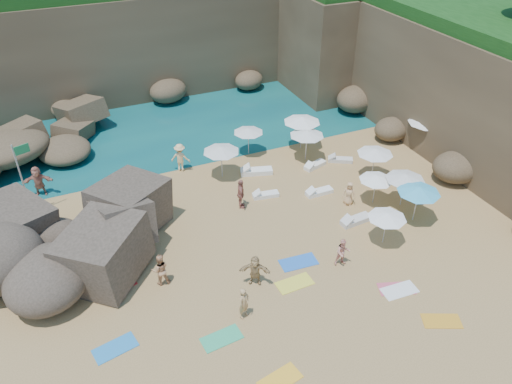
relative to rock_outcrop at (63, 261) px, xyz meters
name	(u,v)px	position (x,y,z in m)	size (l,w,h in m)	color
ground	(243,266)	(8.08, -3.99, 0.00)	(120.00, 120.00, 0.00)	tan
seawater	(122,67)	(8.08, 26.01, 0.00)	(120.00, 120.00, 0.00)	#0C4751
cliff_back	(150,37)	(10.08, 21.01, 4.00)	(44.00, 8.00, 8.00)	brown
cliff_right	(451,76)	(27.08, 4.01, 4.00)	(8.00, 30.00, 8.00)	brown
cliff_corner	(336,32)	(25.08, 16.01, 4.00)	(10.00, 12.00, 8.00)	brown
rock_outcrop	(63,261)	(0.00, 0.00, 0.00)	(8.05, 6.04, 3.22)	brown
flag_pole	(22,171)	(-0.97, 4.82, 2.79)	(0.84, 0.30, 4.38)	silver
parasol_0	(221,149)	(10.03, 4.15, 1.95)	(2.25, 2.25, 2.13)	silver
parasol_1	(302,119)	(16.24, 5.42, 2.15)	(2.48, 2.48, 2.34)	silver
parasol_2	(248,130)	(12.68, 6.17, 1.73)	(1.99, 1.99, 1.88)	silver
parasol_4	(427,120)	(23.74, 1.94, 2.15)	(2.48, 2.48, 2.35)	silver
parasol_5	(307,133)	(15.81, 3.93, 1.94)	(2.23, 2.23, 2.11)	silver
parasol_7	(375,151)	(18.48, 0.23, 1.90)	(2.19, 2.19, 2.07)	silver
parasol_8	(406,177)	(18.33, -2.84, 1.92)	(2.21, 2.21, 2.09)	silver
parasol_9	(377,178)	(17.03, -2.00, 1.70)	(1.96, 1.96, 1.85)	silver
parasol_10	(419,190)	(18.09, -4.29, 2.00)	(2.31, 2.31, 2.18)	silver
parasol_11	(387,216)	(15.44, -5.19, 1.72)	(1.98, 1.98, 1.87)	silver
lounger_0	(319,192)	(14.62, 0.01, 0.13)	(1.65, 0.55, 0.26)	white
lounger_1	(257,171)	(12.13, 3.60, 0.16)	(1.99, 0.66, 0.31)	white
lounger_2	(315,165)	(15.91, 2.81, 0.12)	(1.59, 0.53, 0.25)	white
lounger_3	(266,195)	(11.59, 1.03, 0.12)	(1.54, 0.51, 0.24)	white
lounger_4	(340,160)	(17.77, 2.75, 0.12)	(1.60, 0.53, 0.25)	silver
lounger_5	(356,220)	(15.08, -3.20, 0.14)	(1.78, 0.59, 0.28)	silver
towel_0	(115,348)	(1.40, -6.39, 0.02)	(1.76, 0.88, 0.03)	#2581C7
towel_2	(280,380)	(6.93, -10.45, 0.01)	(1.68, 0.84, 0.03)	yellow
towel_3	(222,338)	(5.56, -7.68, 0.02)	(1.70, 0.85, 0.03)	#32AF74
towel_7	(115,287)	(2.05, -2.88, 0.02)	(1.86, 0.93, 0.03)	red
towel_8	(298,262)	(10.69, -4.82, 0.02)	(1.85, 0.92, 0.03)	blue
towel_9	(396,289)	(14.02, -8.26, 0.01)	(1.67, 0.83, 0.03)	#D75369
towel_10	(442,321)	(14.61, -10.65, 0.01)	(1.65, 0.83, 0.03)	orange
towel_11	(117,256)	(2.53, -0.76, 0.02)	(1.78, 0.89, 0.03)	#34B77A
towel_12	(295,283)	(9.83, -6.05, 0.02)	(1.74, 0.87, 0.03)	yellow
towel_13	(399,290)	(14.07, -8.42, 0.01)	(1.68, 0.84, 0.03)	white
person_stand_1	(160,270)	(4.14, -3.49, 0.84)	(0.82, 0.64, 1.68)	tan
person_stand_2	(180,158)	(7.90, 5.88, 0.94)	(1.21, 0.50, 1.88)	#F7CF8C
person_stand_3	(241,194)	(9.86, 0.64, 0.91)	(1.07, 0.44, 1.82)	#A76353
person_stand_4	(349,194)	(15.63, -1.55, 0.73)	(0.71, 0.39, 1.45)	#DFAA75
person_stand_5	(38,181)	(-0.49, 6.61, 0.94)	(1.74, 0.50, 1.88)	#B6705B
person_lie_3	(255,280)	(8.15, -5.26, 0.21)	(1.45, 1.56, 0.42)	tan
person_lie_4	(244,313)	(6.89, -6.94, 0.19)	(0.57, 1.57, 0.38)	tan
person_lie_5	(342,260)	(12.56, -5.80, 0.28)	(0.73, 1.49, 0.57)	#E89883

